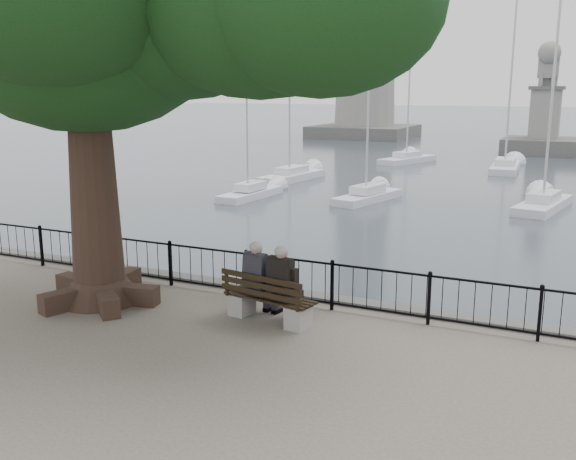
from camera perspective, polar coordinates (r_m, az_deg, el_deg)
The scene contains 13 objects.
harbor at distance 14.38m, azimuth 0.85°, elevation -7.81°, with size 260.00×260.00×1.20m.
railing at distance 13.61m, azimuth 0.00°, elevation -4.28°, with size 22.06×0.06×1.00m.
bench at distance 12.63m, azimuth -1.78°, elevation -6.63°, with size 1.97×0.87×1.00m.
person_left at distance 12.74m, azimuth -2.43°, elevation -4.66°, with size 0.52×0.84×1.59m.
person_right at distance 12.41m, azimuth -0.21°, elevation -5.12°, with size 0.52×0.84×1.59m.
lighthouse at distance 75.55m, azimuth 7.06°, elevation 18.76°, with size 10.77×10.77×32.70m.
lion_monument at distance 59.42m, azimuth 21.81°, elevation 8.60°, with size 6.40×6.40×9.34m.
sailboat_a at distance 32.91m, azimuth -3.37°, elevation 3.39°, with size 1.53×4.68×8.88m.
sailboat_b at distance 32.16m, azimuth 7.09°, elevation 3.15°, with size 2.37×4.99×10.20m.
sailboat_c at distance 31.92m, azimuth 21.74°, elevation 2.27°, with size 2.40×5.53×10.51m.
sailboat_e at distance 39.25m, azimuth 0.32°, elevation 4.98°, with size 2.24×5.76×12.50m.
sailboat_f at distance 46.09m, azimuth 18.75°, elevation 5.40°, with size 1.96×6.09×11.42m.
sailboat_h at distance 49.41m, azimuth 10.57°, elevation 6.37°, with size 3.36×5.84×14.08m.
Camera 1 is at (5.50, -9.31, 4.49)m, focal length 40.00 mm.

